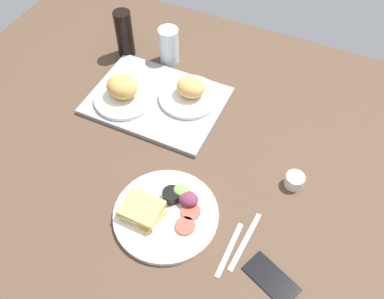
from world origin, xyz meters
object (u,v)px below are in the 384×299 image
bread_plate_near (123,92)px  drinking_glass (169,45)px  bread_plate_far (190,92)px  fork (229,249)px  knife (245,241)px  cell_phone (271,279)px  serving_tray (157,101)px  soda_bottle (124,34)px  plate_with_salad (164,211)px  espresso_cup (295,181)px

bread_plate_near → drinking_glass: size_ratio=1.47×
bread_plate_far → fork: (32.91, -46.05, -4.10)cm
knife → cell_phone: 12.01cm
bread_plate_near → serving_tray: bearing=23.7°
drinking_glass → soda_bottle: bearing=-169.3°
cell_phone → bread_plate_far: bearing=155.6°
plate_with_salad → knife: size_ratio=1.56×
drinking_glass → serving_tray: bearing=-74.9°
serving_tray → bread_plate_far: bread_plate_far is taller
bread_plate_far → soda_bottle: 35.62cm
fork → cell_phone: cell_phone is taller
drinking_glass → soda_bottle: (-16.69, -3.16, 2.16)cm
fork → serving_tray: bearing=47.7°
knife → serving_tray: bearing=56.3°
drinking_glass → espresso_cup: 68.51cm
drinking_glass → espresso_cup: bearing=-30.8°
plate_with_salad → knife: (23.65, 1.59, -1.41)cm
bread_plate_near → plate_with_salad: (32.75, -33.74, -3.16)cm
espresso_cup → cell_phone: (3.00, -30.46, -1.60)cm
serving_tray → espresso_cup: 54.44cm
knife → bread_plate_far: bearing=45.3°
knife → soda_bottle: bearing=56.0°
plate_with_salad → cell_phone: 33.83cm
drinking_glass → cell_phone: 90.20cm
plate_with_salad → soda_bottle: bearing=128.3°
espresso_cup → drinking_glass: bearing=149.2°
serving_tray → soda_bottle: soda_bottle is taller
bread_plate_near → plate_with_salad: size_ratio=0.69×
espresso_cup → serving_tray: bearing=165.9°
bread_plate_near → soda_bottle: soda_bottle is taller
serving_tray → bread_plate_near: bread_plate_near is taller
bread_plate_near → fork: (53.41, -36.15, -4.58)cm
bread_plate_far → knife: (35.91, -42.05, -4.10)cm
drinking_glass → fork: drinking_glass is taller
serving_tray → plate_with_salad: size_ratio=1.52×
bread_plate_far → cell_phone: bearing=-47.1°
serving_tray → bread_plate_near: size_ratio=2.21×
serving_tray → fork: serving_tray is taller
serving_tray → bread_plate_near: 11.97cm
soda_bottle → espresso_cup: bearing=-22.9°
plate_with_salad → bread_plate_far: bearing=105.7°
plate_with_salad → cell_phone: size_ratio=2.06×
plate_with_salad → knife: 23.75cm
bread_plate_far → soda_bottle: (-32.73, 13.24, 4.73)cm
bread_plate_near → espresso_cup: bread_plate_near is taller
soda_bottle → cell_phone: (78.35, -62.34, -8.68)cm
espresso_cup → fork: espresso_cup is taller
knife → cell_phone: (9.71, -7.06, 0.15)cm
plate_with_salad → soda_bottle: size_ratio=1.63×
cell_phone → serving_tray: bearing=164.6°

